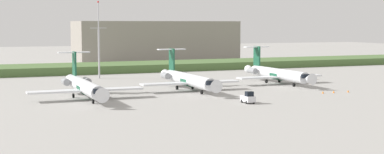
% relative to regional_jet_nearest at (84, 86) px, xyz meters
% --- Properties ---
extents(ground_plane, '(500.00, 500.00, 0.00)m').
position_rel_regional_jet_nearest_xyz_m(ground_plane, '(25.41, 21.65, -2.54)').
color(ground_plane, '#9E9B96').
extents(grass_berm, '(320.00, 20.00, 2.40)m').
position_rel_regional_jet_nearest_xyz_m(grass_berm, '(25.41, 62.00, -1.34)').
color(grass_berm, '#4C6B38').
rests_on(grass_berm, ground).
extents(regional_jet_nearest, '(22.81, 31.00, 9.00)m').
position_rel_regional_jet_nearest_xyz_m(regional_jet_nearest, '(0.00, 0.00, 0.00)').
color(regional_jet_nearest, silver).
rests_on(regional_jet_nearest, ground).
extents(regional_jet_second, '(22.81, 31.00, 9.00)m').
position_rel_regional_jet_nearest_xyz_m(regional_jet_second, '(24.53, 5.40, 0.00)').
color(regional_jet_second, silver).
rests_on(regional_jet_second, ground).
extents(regional_jet_third, '(22.81, 31.00, 9.00)m').
position_rel_regional_jet_nearest_xyz_m(regional_jet_third, '(50.69, 10.46, 0.00)').
color(regional_jet_third, silver).
rests_on(regional_jet_third, ground).
extents(antenna_mast, '(4.40, 0.50, 21.16)m').
position_rel_regional_jet_nearest_xyz_m(antenna_mast, '(12.25, 40.27, 6.28)').
color(antenna_mast, '#B2B2B7').
rests_on(antenna_mast, ground).
extents(distant_hangar, '(63.35, 21.67, 15.97)m').
position_rel_regional_jet_nearest_xyz_m(distant_hangar, '(48.84, 99.72, 5.45)').
color(distant_hangar, gray).
rests_on(distant_hangar, ground).
extents(baggage_tug, '(1.72, 3.20, 2.30)m').
position_rel_regional_jet_nearest_xyz_m(baggage_tug, '(27.32, -18.43, -1.53)').
color(baggage_tug, silver).
rests_on(baggage_tug, ground).
extents(safety_cone_front_marker, '(0.44, 0.44, 0.55)m').
position_rel_regional_jet_nearest_xyz_m(safety_cone_front_marker, '(49.31, -11.24, -2.26)').
color(safety_cone_front_marker, orange).
rests_on(safety_cone_front_marker, ground).
extents(safety_cone_mid_marker, '(0.44, 0.44, 0.55)m').
position_rel_regional_jet_nearest_xyz_m(safety_cone_mid_marker, '(51.98, -11.40, -2.26)').
color(safety_cone_mid_marker, orange).
rests_on(safety_cone_mid_marker, ground).
extents(safety_cone_rear_marker, '(0.44, 0.44, 0.55)m').
position_rel_regional_jet_nearest_xyz_m(safety_cone_rear_marker, '(55.62, -11.64, -2.26)').
color(safety_cone_rear_marker, orange).
rests_on(safety_cone_rear_marker, ground).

